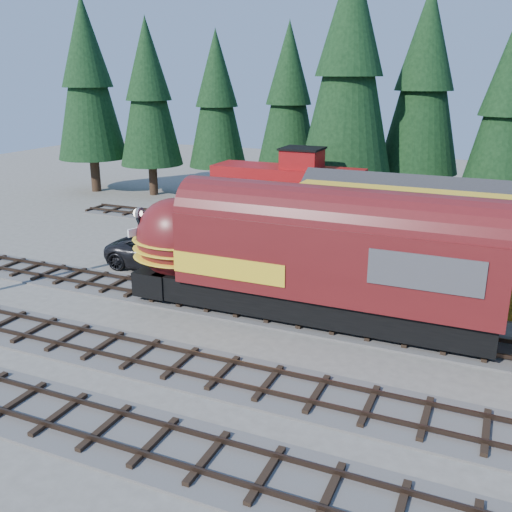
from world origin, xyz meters
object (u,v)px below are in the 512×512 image
at_px(pickup_truck_a, 166,252).
at_px(caboose, 288,193).
at_px(locomotive, 294,261).
at_px(depot, 405,229).
at_px(pickup_truck_b, 188,236).

bearing_deg(pickup_truck_a, caboose, -21.34).
xyz_separation_m(locomotive, caboose, (-5.60, 14.00, -0.02)).
bearing_deg(depot, caboose, 141.00).
distance_m(caboose, pickup_truck_a, 11.05).
distance_m(depot, caboose, 11.92).
height_order(locomotive, pickup_truck_b, locomotive).
bearing_deg(pickup_truck_a, locomotive, -115.06).
relative_size(depot, pickup_truck_b, 2.22).
relative_size(caboose, pickup_truck_b, 1.81).
bearing_deg(pickup_truck_a, pickup_truck_b, 8.56).
xyz_separation_m(caboose, pickup_truck_b, (-4.19, -6.62, -1.84)).
distance_m(caboose, pickup_truck_b, 8.05).
bearing_deg(caboose, locomotive, -68.20).
height_order(depot, caboose, caboose).
bearing_deg(pickup_truck_b, depot, -85.68).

